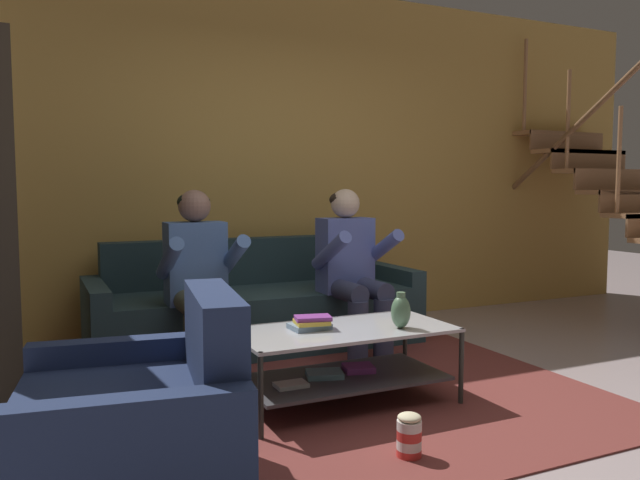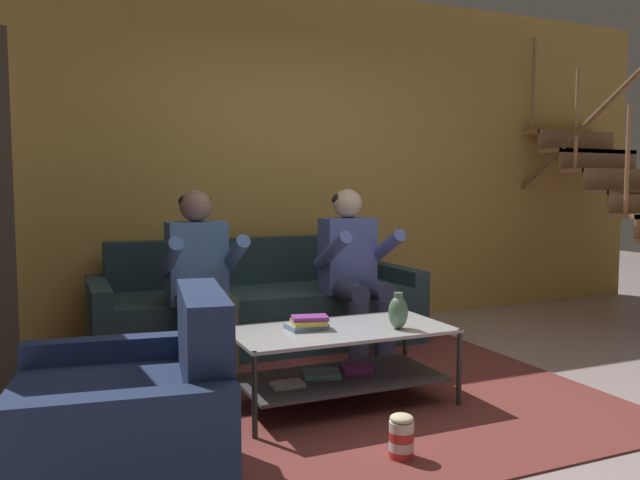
{
  "view_description": "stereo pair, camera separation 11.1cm",
  "coord_description": "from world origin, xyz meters",
  "px_view_note": "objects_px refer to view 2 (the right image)",
  "views": [
    {
      "loc": [
        -1.71,
        -2.58,
        1.2
      ],
      "look_at": [
        -0.05,
        0.98,
        0.87
      ],
      "focal_mm": 35.0,
      "sensor_mm": 36.0,
      "label": 1
    },
    {
      "loc": [
        -1.61,
        -2.62,
        1.2
      ],
      "look_at": [
        -0.05,
        0.98,
        0.87
      ],
      "focal_mm": 35.0,
      "sensor_mm": 36.0,
      "label": 2
    }
  ],
  "objects_px": {
    "couch": "(259,309)",
    "person_seated_right": "(354,265)",
    "popcorn_tub": "(401,437)",
    "armchair": "(127,431)",
    "person_seated_left": "(201,273)",
    "book_stack": "(308,323)",
    "vase": "(398,312)",
    "coffee_table": "(340,354)"
  },
  "relations": [
    {
      "from": "popcorn_tub",
      "to": "book_stack",
      "type": "bearing_deg",
      "value": 98.6
    },
    {
      "from": "person_seated_left",
      "to": "couch",
      "type": "bearing_deg",
      "value": 42.89
    },
    {
      "from": "couch",
      "to": "book_stack",
      "type": "height_order",
      "value": "couch"
    },
    {
      "from": "person_seated_left",
      "to": "popcorn_tub",
      "type": "height_order",
      "value": "person_seated_left"
    },
    {
      "from": "popcorn_tub",
      "to": "armchair",
      "type": "bearing_deg",
      "value": 175.3
    },
    {
      "from": "couch",
      "to": "book_stack",
      "type": "distance_m",
      "value": 1.38
    },
    {
      "from": "couch",
      "to": "armchair",
      "type": "xyz_separation_m",
      "value": [
        -1.18,
        -2.06,
        -0.0
      ]
    },
    {
      "from": "person_seated_right",
      "to": "armchair",
      "type": "bearing_deg",
      "value": -138.15
    },
    {
      "from": "person_seated_right",
      "to": "popcorn_tub",
      "type": "bearing_deg",
      "value": -109.51
    },
    {
      "from": "person_seated_right",
      "to": "coffee_table",
      "type": "xyz_separation_m",
      "value": [
        -0.54,
        -0.9,
        -0.37
      ]
    },
    {
      "from": "person_seated_right",
      "to": "vase",
      "type": "distance_m",
      "value": 1.07
    },
    {
      "from": "vase",
      "to": "armchair",
      "type": "bearing_deg",
      "value": -160.8
    },
    {
      "from": "couch",
      "to": "person_seated_left",
      "type": "bearing_deg",
      "value": -137.11
    },
    {
      "from": "armchair",
      "to": "coffee_table",
      "type": "bearing_deg",
      "value": 28.55
    },
    {
      "from": "couch",
      "to": "popcorn_tub",
      "type": "bearing_deg",
      "value": -90.86
    },
    {
      "from": "person_seated_right",
      "to": "book_stack",
      "type": "bearing_deg",
      "value": -129.59
    },
    {
      "from": "person_seated_left",
      "to": "coffee_table",
      "type": "bearing_deg",
      "value": -57.78
    },
    {
      "from": "couch",
      "to": "person_seated_right",
      "type": "height_order",
      "value": "person_seated_right"
    },
    {
      "from": "coffee_table",
      "to": "armchair",
      "type": "bearing_deg",
      "value": -151.45
    },
    {
      "from": "coffee_table",
      "to": "armchair",
      "type": "relative_size",
      "value": 1.19
    },
    {
      "from": "coffee_table",
      "to": "vase",
      "type": "distance_m",
      "value": 0.4
    },
    {
      "from": "armchair",
      "to": "popcorn_tub",
      "type": "height_order",
      "value": "armchair"
    },
    {
      "from": "vase",
      "to": "popcorn_tub",
      "type": "bearing_deg",
      "value": -118.91
    },
    {
      "from": "book_stack",
      "to": "armchair",
      "type": "bearing_deg",
      "value": -145.74
    },
    {
      "from": "person_seated_left",
      "to": "vase",
      "type": "height_order",
      "value": "person_seated_left"
    },
    {
      "from": "popcorn_tub",
      "to": "vase",
      "type": "bearing_deg",
      "value": 61.09
    },
    {
      "from": "person_seated_left",
      "to": "vase",
      "type": "xyz_separation_m",
      "value": [
        0.86,
        -1.03,
        -0.13
      ]
    },
    {
      "from": "couch",
      "to": "book_stack",
      "type": "bearing_deg",
      "value": -96.39
    },
    {
      "from": "couch",
      "to": "coffee_table",
      "type": "distance_m",
      "value": 1.41
    },
    {
      "from": "couch",
      "to": "vase",
      "type": "relative_size",
      "value": 12.16
    },
    {
      "from": "vase",
      "to": "book_stack",
      "type": "xyz_separation_m",
      "value": [
        -0.46,
        0.18,
        -0.06
      ]
    },
    {
      "from": "couch",
      "to": "person_seated_left",
      "type": "relative_size",
      "value": 2.05
    },
    {
      "from": "person_seated_right",
      "to": "popcorn_tub",
      "type": "xyz_separation_m",
      "value": [
        -0.58,
        -1.65,
        -0.55
      ]
    },
    {
      "from": "book_stack",
      "to": "person_seated_left",
      "type": "bearing_deg",
      "value": 115.12
    },
    {
      "from": "person_seated_right",
      "to": "book_stack",
      "type": "distance_m",
      "value": 1.12
    },
    {
      "from": "person_seated_right",
      "to": "coffee_table",
      "type": "distance_m",
      "value": 1.11
    },
    {
      "from": "book_stack",
      "to": "armchair",
      "type": "height_order",
      "value": "armchair"
    },
    {
      "from": "couch",
      "to": "person_seated_left",
      "type": "distance_m",
      "value": 0.84
    },
    {
      "from": "coffee_table",
      "to": "book_stack",
      "type": "xyz_separation_m",
      "value": [
        -0.17,
        0.05,
        0.18
      ]
    },
    {
      "from": "person_seated_left",
      "to": "coffee_table",
      "type": "relative_size",
      "value": 0.99
    },
    {
      "from": "coffee_table",
      "to": "armchair",
      "type": "distance_m",
      "value": 1.36
    },
    {
      "from": "person_seated_left",
      "to": "book_stack",
      "type": "bearing_deg",
      "value": -64.88
    }
  ]
}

